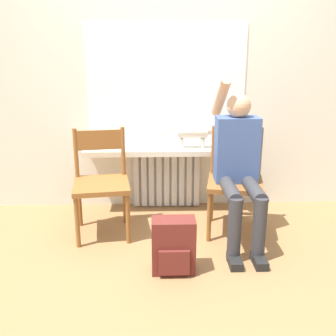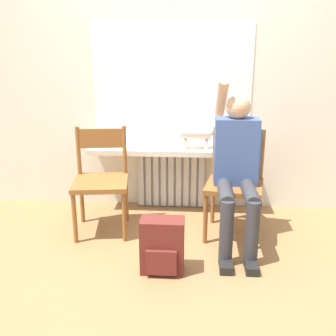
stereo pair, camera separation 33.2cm
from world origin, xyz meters
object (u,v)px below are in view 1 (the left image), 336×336
object	(u,v)px
chair_left	(101,181)
backpack	(174,246)
chair_right	(235,179)
cat	(195,132)
person	(239,162)

from	to	relation	value
chair_left	backpack	distance (m)	0.89
chair_left	chair_right	xyz separation A→B (m)	(1.11, -0.00, 0.00)
backpack	cat	bearing A→B (deg)	77.44
chair_right	cat	world-z (taller)	chair_right
chair_left	backpack	xyz separation A→B (m)	(0.57, -0.64, -0.27)
chair_right	person	size ratio (longest dim) A/B	0.66
person	backpack	distance (m)	0.86
chair_right	cat	distance (m)	0.62
person	cat	xyz separation A→B (m)	(-0.30, 0.58, 0.12)
chair_left	backpack	size ratio (longest dim) A/B	2.22
person	chair_right	bearing A→B (deg)	86.73
chair_left	cat	bearing A→B (deg)	20.90
backpack	person	bearing A→B (deg)	43.06
chair_right	backpack	size ratio (longest dim) A/B	2.22
cat	person	bearing A→B (deg)	-62.90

